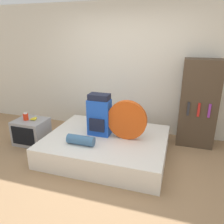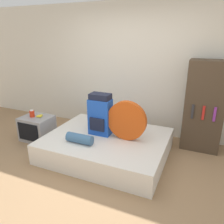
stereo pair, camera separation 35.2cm
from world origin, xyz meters
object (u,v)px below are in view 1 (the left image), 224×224
sleeping_roll (81,140)px  television (31,132)px  tent_bag (127,120)px  canister (26,117)px  bookshelf (198,104)px  backpack (99,115)px

sleeping_roll → television: size_ratio=0.75×
tent_bag → television: tent_bag is taller
tent_bag → canister: (-1.92, -0.07, -0.13)m
tent_bag → canister: 1.92m
sleeping_roll → bookshelf: size_ratio=0.28×
canister → bookshelf: bookshelf is taller
bookshelf → tent_bag: bearing=-141.9°
tent_bag → bookshelf: bearing=38.1°
backpack → bookshelf: 1.82m
television → bookshelf: 3.16m
television → canister: (-0.07, -0.02, 0.30)m
backpack → tent_bag: bearing=-2.2°
sleeping_roll → bookshelf: bearing=36.8°
backpack → bookshelf: bookshelf is taller
backpack → tent_bag: backpack is taller
tent_bag → television: size_ratio=1.12×
sleeping_roll → canister: 1.34m
canister → backpack: bearing=3.6°
tent_bag → bookshelf: size_ratio=0.41×
backpack → canister: 1.44m
canister → bookshelf: size_ratio=0.09×
backpack → sleeping_roll: backpack is taller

